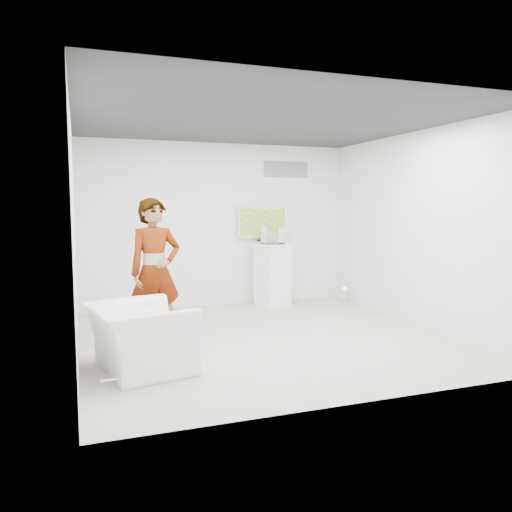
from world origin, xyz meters
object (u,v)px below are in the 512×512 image
object	(u,v)px
pedestal	(273,275)
floor_uplight	(345,295)
tv	(262,222)
armchair	(140,338)
person	(155,272)

from	to	relation	value
pedestal	floor_uplight	bearing A→B (deg)	-8.83
tv	armchair	bearing A→B (deg)	-129.25
person	floor_uplight	xyz separation A→B (m)	(3.84, 1.68, -0.84)
tv	person	bearing A→B (deg)	-136.27
floor_uplight	pedestal	bearing A→B (deg)	171.17
person	armchair	xyz separation A→B (m)	(-0.33, -1.03, -0.61)
tv	person	xyz separation A→B (m)	(-2.36, -2.26, -0.57)
pedestal	floor_uplight	xyz separation A→B (m)	(1.40, -0.22, -0.43)
person	pedestal	distance (m)	3.12
tv	floor_uplight	world-z (taller)	tv
person	armchair	distance (m)	1.24
tv	pedestal	size ratio (longest dim) A/B	0.87
tv	pedestal	distance (m)	1.04
tv	floor_uplight	size ratio (longest dim) A/B	3.49
tv	pedestal	xyz separation A→B (m)	(0.08, -0.35, -0.98)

